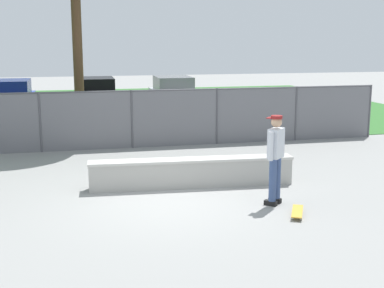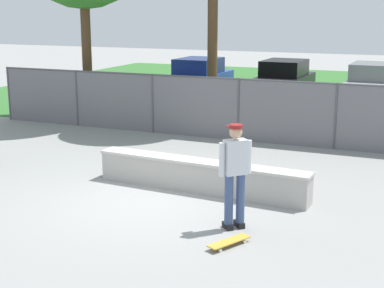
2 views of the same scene
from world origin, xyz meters
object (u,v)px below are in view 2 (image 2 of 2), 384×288
(skateboard, at_px, (229,242))
(car_silver, at_px, (372,85))
(concrete_ledge, at_px, (200,176))
(skateboarder, at_px, (235,171))
(car_blue, at_px, (198,78))
(car_black, at_px, (283,80))

(skateboard, xyz_separation_m, car_silver, (0.62, 15.02, 0.77))
(concrete_ledge, distance_m, skateboarder, 2.28)
(car_silver, bearing_deg, concrete_ledge, -99.59)
(concrete_ledge, relative_size, skateboard, 5.86)
(concrete_ledge, distance_m, car_silver, 12.74)
(concrete_ledge, height_order, car_blue, car_blue)
(concrete_ledge, distance_m, skateboard, 2.90)
(skateboard, relative_size, car_blue, 0.19)
(skateboard, bearing_deg, skateboarder, 102.88)
(car_silver, bearing_deg, skateboarder, -93.18)
(skateboard, xyz_separation_m, car_blue, (-6.53, 14.53, 0.77))
(concrete_ledge, relative_size, skateboarder, 2.56)
(skateboard, relative_size, car_silver, 0.19)
(concrete_ledge, xyz_separation_m, car_blue, (-5.03, 12.06, 0.51))
(concrete_ledge, xyz_separation_m, skateboard, (1.50, -2.47, -0.26))
(concrete_ledge, relative_size, car_blue, 1.11)
(concrete_ledge, bearing_deg, car_black, 96.44)
(skateboard, bearing_deg, car_silver, 87.64)
(concrete_ledge, height_order, car_silver, car_silver)
(car_blue, height_order, car_silver, same)
(skateboarder, distance_m, car_black, 14.56)
(skateboarder, height_order, skateboard, skateboarder)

